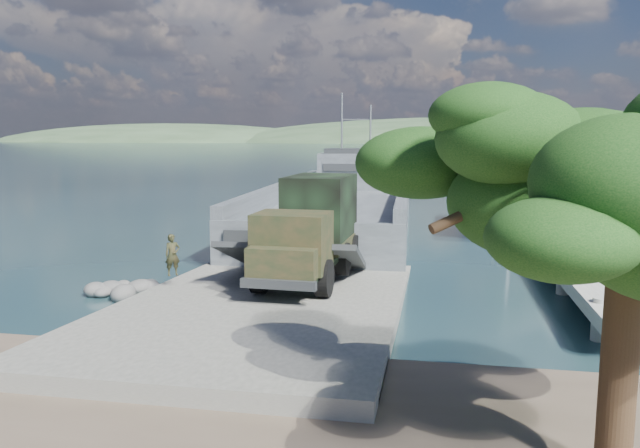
% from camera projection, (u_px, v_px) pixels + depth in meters
% --- Properties ---
extents(ground, '(1400.00, 1400.00, 0.00)m').
position_uv_depth(ground, '(271.00, 306.00, 24.02)').
color(ground, '#18343A').
rests_on(ground, ground).
extents(boat_ramp, '(10.00, 18.00, 0.50)m').
position_uv_depth(boat_ramp, '(264.00, 306.00, 23.01)').
color(boat_ramp, '#63655C').
rests_on(boat_ramp, ground).
extents(shoreline_rocks, '(3.20, 5.60, 0.90)m').
position_uv_depth(shoreline_rocks, '(128.00, 295.00, 25.64)').
color(shoreline_rocks, '#5B5B59').
rests_on(shoreline_rocks, ground).
extents(distant_headlands, '(1000.00, 240.00, 48.00)m').
position_uv_depth(distant_headlands, '(488.00, 143.00, 559.60)').
color(distant_headlands, '#314A2E').
rests_on(distant_headlands, ground).
extents(pier, '(6.40, 44.00, 6.10)m').
position_uv_depth(pier, '(545.00, 213.00, 39.66)').
color(pier, '#A6A59C').
rests_on(pier, ground).
extents(landing_craft, '(10.75, 37.54, 11.05)m').
position_uv_depth(landing_craft, '(342.00, 214.00, 45.07)').
color(landing_craft, '#434950').
rests_on(landing_craft, ground).
extents(military_truck, '(3.31, 9.25, 4.23)m').
position_uv_depth(military_truck, '(312.00, 228.00, 26.53)').
color(military_truck, black).
rests_on(military_truck, boat_ramp).
extents(soldier, '(0.74, 0.70, 1.69)m').
position_uv_depth(soldier, '(173.00, 264.00, 25.19)').
color(soldier, black).
rests_on(soldier, boat_ramp).
extents(sailboat_near, '(2.92, 4.98, 5.84)m').
position_uv_depth(sailboat_near, '(568.00, 218.00, 47.14)').
color(sailboat_near, silver).
rests_on(sailboat_near, ground).
extents(sailboat_far, '(3.00, 5.08, 5.96)m').
position_uv_depth(sailboat_far, '(593.00, 208.00, 53.89)').
color(sailboat_far, silver).
rests_on(sailboat_far, ground).
extents(overhang_tree, '(8.01, 7.37, 7.27)m').
position_uv_depth(overhang_tree, '(592.00, 175.00, 10.96)').
color(overhang_tree, '#382516').
rests_on(overhang_tree, ground).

